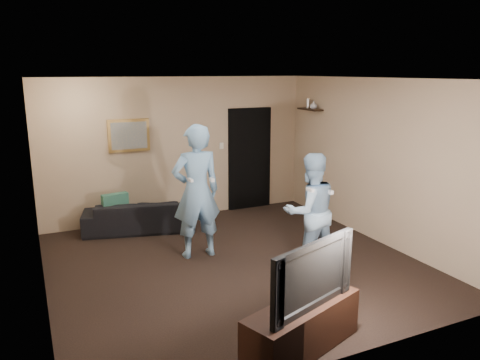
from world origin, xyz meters
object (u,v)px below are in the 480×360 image
wii_player_right (310,211)px  wii_player_left (196,192)px  sofa (138,215)px  television (304,272)px  tv_console (302,327)px

wii_player_right → wii_player_left: bearing=141.1°
sofa → wii_player_right: 3.18m
wii_player_left → television: bearing=-87.8°
television → wii_player_right: size_ratio=0.72×
sofa → wii_player_left: bearing=124.0°
wii_player_left → wii_player_right: bearing=-38.9°
tv_console → wii_player_right: bearing=35.5°
television → wii_player_right: bearing=35.5°
sofa → wii_player_right: size_ratio=1.13×
sofa → television: television is taller
television → tv_console: bearing=0.0°
tv_console → television: size_ratio=1.15×
sofa → wii_player_right: wii_player_right is taller
tv_console → television: (0.00, 0.00, 0.58)m
sofa → tv_console: (0.65, -4.23, -0.02)m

